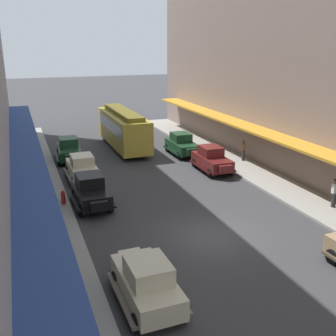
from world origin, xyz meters
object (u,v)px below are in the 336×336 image
pedestrian_4 (38,187)px  parked_car_2 (91,190)px  parked_car_1 (147,281)px  pedestrian_3 (335,193)px  parked_car_0 (212,159)px  parked_car_4 (69,149)px  parked_car_5 (82,167)px  pedestrian_5 (244,150)px  pedestrian_2 (36,240)px  parked_car_3 (182,144)px  streetcar (123,128)px  fire_hydrant (63,197)px  pedestrian_1 (31,147)px

pedestrian_4 → parked_car_2: bearing=-27.5°
parked_car_1 → pedestrian_3: size_ratio=2.56×
parked_car_0 → parked_car_4: size_ratio=0.99×
parked_car_2 → parked_car_5: bearing=86.7°
parked_car_1 → pedestrian_4: parked_car_1 is taller
pedestrian_5 → pedestrian_2: bearing=-148.4°
parked_car_3 → parked_car_2: bearing=-137.6°
pedestrian_4 → pedestrian_2: bearing=-94.2°
parked_car_4 → streetcar: (5.15, 2.23, 0.96)m
parked_car_2 → parked_car_5: (0.28, 4.86, 0.00)m
streetcar → pedestrian_5: (7.79, -7.78, -0.91)m
streetcar → pedestrian_2: streetcar is taller
pedestrian_3 → fire_hydrant: bearing=157.6°
fire_hydrant → parked_car_1: bearing=-80.7°
parked_car_5 → fire_hydrant: 4.80m
pedestrian_3 → parked_car_5: bearing=140.5°
parked_car_1 → pedestrian_2: bearing=127.4°
pedestrian_3 → pedestrian_5: (0.14, 10.15, -0.02)m
pedestrian_2 → pedestrian_3: bearing=-0.3°
parked_car_3 → streetcar: size_ratio=0.44×
parked_car_5 → pedestrian_2: parked_car_5 is taller
parked_car_0 → parked_car_4: same height
parked_car_0 → pedestrian_5: parked_car_0 is taller
fire_hydrant → pedestrian_1: (-1.19, 11.14, 0.45)m
parked_car_0 → pedestrian_2: (-12.99, -8.93, 0.07)m
parked_car_4 → pedestrian_1: 3.16m
parked_car_5 → pedestrian_3: size_ratio=2.56×
parked_car_1 → pedestrian_1: parked_car_1 is taller
parked_car_1 → streetcar: size_ratio=0.45×
parked_car_0 → parked_car_2: size_ratio=1.00×
pedestrian_4 → parked_car_5: bearing=47.2°
parked_car_3 → fire_hydrant: (-10.87, -8.08, -0.38)m
parked_car_1 → pedestrian_1: 21.84m
parked_car_1 → parked_car_3: (9.14, 18.58, 0.00)m
fire_hydrant → pedestrian_4: (-1.30, 1.05, 0.43)m
fire_hydrant → parked_car_3: bearing=36.6°
pedestrian_3 → pedestrian_2: bearing=179.7°
parked_car_2 → parked_car_3: same height
parked_car_2 → parked_car_3: 12.62m
parked_car_2 → parked_car_4: 10.17m
parked_car_5 → streetcar: streetcar is taller
parked_car_0 → parked_car_4: (-9.53, 6.70, 0.00)m
pedestrian_4 → pedestrian_5: size_ratio=1.00×
streetcar → fire_hydrant: size_ratio=11.72×
parked_car_0 → parked_car_2: bearing=-160.2°
parked_car_1 → parked_car_2: bearing=91.0°
parked_car_5 → fire_hydrant: size_ratio=5.21×
parked_car_5 → pedestrian_2: (-3.64, -10.30, 0.07)m
pedestrian_2 → pedestrian_4: (0.51, 6.93, -0.02)m
parked_car_0 → parked_car_5: 9.45m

